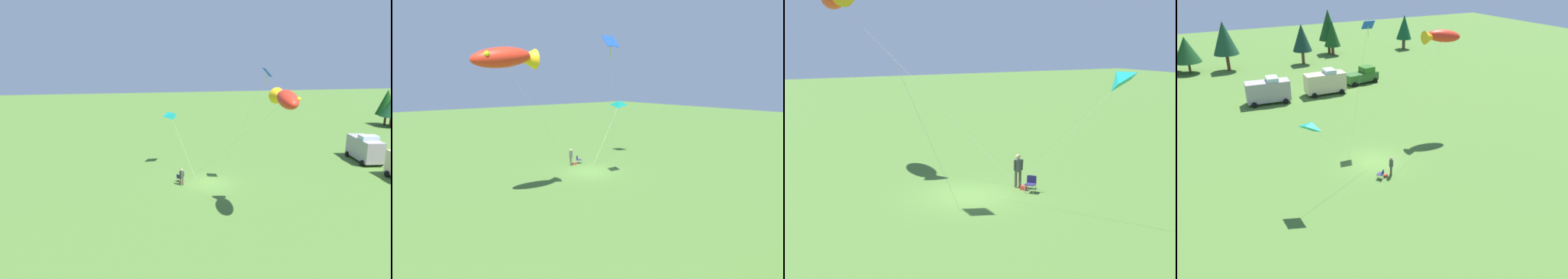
% 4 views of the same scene
% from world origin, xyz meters
% --- Properties ---
extents(ground_plane, '(160.00, 160.00, 0.00)m').
position_xyz_m(ground_plane, '(0.00, 0.00, 0.00)').
color(ground_plane, '#4A722E').
extents(person_kite_flyer, '(0.42, 0.51, 1.74)m').
position_xyz_m(person_kite_flyer, '(0.16, -2.85, 1.02)').
color(person_kite_flyer, '#4E4B3C').
rests_on(person_kite_flyer, ground).
extents(folding_chair, '(0.68, 0.68, 0.82)m').
position_xyz_m(folding_chair, '(-0.85, -2.99, 0.49)').
color(folding_chair, navy).
rests_on(folding_chair, ground).
extents(backpack_on_grass, '(0.38, 0.33, 0.22)m').
position_xyz_m(backpack_on_grass, '(-0.39, -2.87, 0.11)').
color(backpack_on_grass, '#BC342A').
rests_on(backpack_on_grass, ground).
extents(kite_large_fish, '(11.46, 7.91, 10.63)m').
position_xyz_m(kite_large_fish, '(9.33, 3.86, 9.82)').
color(kite_large_fish, red).
rests_on(kite_large_fish, ground).
extents(kite_diamond_blue, '(4.45, 3.99, 11.67)m').
position_xyz_m(kite_diamond_blue, '(1.86, 4.87, 10.97)').
color(kite_diamond_blue, blue).
rests_on(kite_diamond_blue, ground).
extents(kite_delta_teal, '(6.08, 2.88, 6.51)m').
position_xyz_m(kite_delta_teal, '(-6.54, -3.12, 6.03)').
color(kite_delta_teal, teal).
rests_on(kite_delta_teal, ground).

